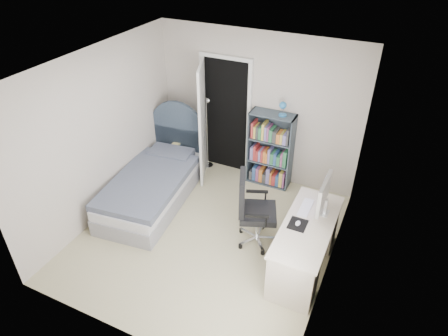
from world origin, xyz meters
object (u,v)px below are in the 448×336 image
at_px(bed, 155,183).
at_px(bookcase, 270,153).
at_px(nightstand, 179,153).
at_px(desk, 306,244).
at_px(floor_lamp, 208,140).
at_px(office_chair, 252,207).

distance_m(bed, bookcase, 1.95).
relative_size(nightstand, desk, 0.36).
bearing_deg(nightstand, bookcase, 11.29).
bearing_deg(floor_lamp, nightstand, -143.81).
relative_size(bed, bookcase, 1.44).
height_order(floor_lamp, office_chair, floor_lamp).
distance_m(nightstand, office_chair, 2.20).
distance_m(floor_lamp, office_chair, 2.05).
xyz_separation_m(bed, nightstand, (-0.09, 0.90, 0.05)).
distance_m(bed, nightstand, 0.90).
height_order(bed, office_chair, bed).
distance_m(nightstand, floor_lamp, 0.57).
xyz_separation_m(nightstand, floor_lamp, (0.43, 0.31, 0.21)).
distance_m(floor_lamp, bookcase, 1.16).
distance_m(bed, desk, 2.61).
bearing_deg(desk, floor_lamp, 143.92).
bearing_deg(desk, nightstand, 153.68).
height_order(bookcase, office_chair, bookcase).
height_order(bed, nightstand, bed).
xyz_separation_m(floor_lamp, desk, (2.23, -1.63, -0.16)).
relative_size(bed, floor_lamp, 1.63).
height_order(nightstand, desk, desk).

